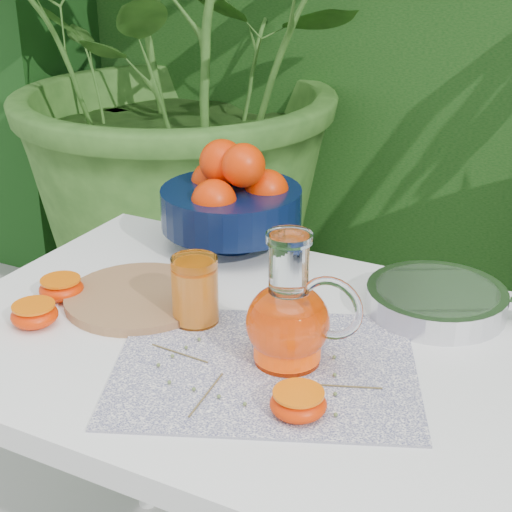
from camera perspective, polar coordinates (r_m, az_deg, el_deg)
The scene contains 10 objects.
potted_plant_left at distance 2.73m, azimuth -4.28°, elevation 15.05°, with size 1.89×1.89×1.89m, color #2F5A1F.
white_table at distance 1.27m, azimuth -0.42°, elevation -9.06°, with size 1.00×0.70×0.75m.
placemat at distance 1.15m, azimuth 0.67°, elevation -8.09°, with size 0.44×0.34×0.00m, color #0B0F42.
cutting_board at distance 1.35m, azimuth -8.48°, elevation -2.99°, with size 0.25×0.25×0.02m, color #976644.
fruit_bowl at distance 1.52m, azimuth -1.73°, elevation 4.19°, with size 0.27×0.27×0.22m.
juice_pitcher at distance 1.13m, azimuth 2.44°, elevation -4.60°, with size 0.18×0.13×0.20m.
juice_tumbler at distance 1.25m, azimuth -4.46°, elevation -2.59°, with size 0.08×0.08×0.11m.
saute_pan at distance 1.33m, azimuth 13.13°, elevation -3.09°, with size 0.42×0.26×0.04m.
orange_halves at distance 1.23m, azimuth -9.92°, elevation -5.31°, with size 0.58×0.20×0.04m.
thyme_sprigs at distance 1.12m, azimuth -0.99°, elevation -8.78°, with size 0.35×0.23×0.01m.
Camera 1 is at (0.48, -1.02, 1.36)m, focal length 55.00 mm.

